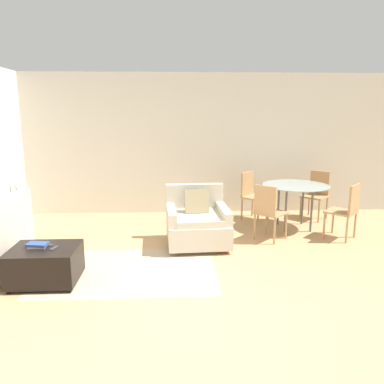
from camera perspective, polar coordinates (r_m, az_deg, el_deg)
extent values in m
plane|color=tan|center=(4.26, 1.69, -15.81)|extent=(20.00, 20.00, 0.00)
cube|color=beige|center=(7.47, -0.48, 7.26)|extent=(12.00, 0.06, 2.75)
cube|color=tan|center=(4.98, -9.59, -11.69)|extent=(2.23, 1.52, 0.00)
cube|color=brown|center=(4.52, -10.35, -14.22)|extent=(2.19, 0.05, 0.00)
cube|color=brown|center=(4.75, -9.95, -12.88)|extent=(2.19, 0.05, 0.00)
cube|color=brown|center=(4.98, -9.60, -11.66)|extent=(2.19, 0.05, 0.00)
cube|color=brown|center=(5.21, -9.27, -10.55)|extent=(2.19, 0.05, 0.00)
cube|color=brown|center=(5.44, -8.98, -9.53)|extent=(2.19, 0.05, 0.00)
cube|color=beige|center=(5.96, -27.12, -3.31)|extent=(0.77, 0.12, 0.26)
cube|color=beige|center=(5.72, 0.86, -5.95)|extent=(0.96, 0.99, 0.34)
cube|color=beige|center=(5.62, 0.91, -3.96)|extent=(0.71, 0.85, 0.10)
cube|color=beige|center=(6.00, 0.40, -1.04)|extent=(0.92, 0.17, 0.48)
cube|color=beige|center=(5.61, -3.15, -3.47)|extent=(0.17, 0.87, 0.20)
cube|color=beige|center=(5.70, 4.82, -3.24)|extent=(0.17, 0.87, 0.20)
cylinder|color=brown|center=(5.39, -2.67, -9.34)|extent=(0.05, 0.05, 0.06)
cylinder|color=brown|center=(5.48, 5.29, -9.01)|extent=(0.05, 0.05, 0.06)
cylinder|color=brown|center=(6.12, -3.10, -6.71)|extent=(0.05, 0.05, 0.06)
cylinder|color=brown|center=(6.19, 3.88, -6.48)|extent=(0.05, 0.05, 0.06)
cube|color=#8E7F5B|center=(5.71, 0.73, -1.47)|extent=(0.37, 0.23, 0.38)
cube|color=black|center=(4.83, -21.48, -10.14)|extent=(0.78, 0.63, 0.39)
cylinder|color=black|center=(4.81, -26.22, -13.48)|extent=(0.04, 0.04, 0.04)
cylinder|color=black|center=(4.58, -18.20, -14.05)|extent=(0.04, 0.04, 0.04)
cylinder|color=black|center=(5.25, -23.94, -11.10)|extent=(0.04, 0.04, 0.04)
cylinder|color=black|center=(5.05, -16.61, -11.46)|extent=(0.04, 0.04, 0.04)
cube|color=beige|center=(4.80, -22.43, -7.66)|extent=(0.20, 0.14, 0.03)
cube|color=#2D478C|center=(4.79, -22.49, -7.38)|extent=(0.25, 0.18, 0.03)
cube|color=#333338|center=(4.86, -20.96, -7.42)|extent=(0.13, 0.13, 0.01)
cube|color=#333338|center=(4.70, -20.28, -8.01)|extent=(0.07, 0.15, 0.01)
cylinder|color=#333338|center=(6.57, -24.69, -5.44)|extent=(0.35, 0.35, 0.29)
cylinder|color=black|center=(6.53, -24.79, -4.29)|extent=(0.32, 0.32, 0.02)
cone|color=#2D6B38|center=(6.45, -24.58, -1.89)|extent=(0.05, 0.08, 0.54)
cone|color=#2D6B38|center=(6.46, -24.56, -1.16)|extent=(0.12, 0.13, 0.69)
cone|color=#2D6B38|center=(6.55, -25.03, -1.37)|extent=(0.09, 0.06, 0.62)
cone|color=#2D6B38|center=(6.48, -25.19, -1.68)|extent=(0.09, 0.11, 0.59)
cone|color=#2D6B38|center=(6.43, -25.73, -1.23)|extent=(0.08, 0.09, 0.72)
cone|color=#2D6B38|center=(6.42, -25.26, -2.03)|extent=(0.09, 0.05, 0.54)
cone|color=#2D6B38|center=(6.42, -24.99, -1.23)|extent=(0.07, 0.07, 0.71)
cylinder|color=#8C9E99|center=(6.69, 15.53, 1.00)|extent=(1.14, 1.14, 0.01)
cylinder|color=#59595B|center=(6.50, 14.09, -2.73)|extent=(0.04, 0.04, 0.76)
cylinder|color=#59595B|center=(6.64, 17.76, -2.63)|extent=(0.04, 0.04, 0.76)
cylinder|color=#59595B|center=(6.91, 13.04, -1.80)|extent=(0.04, 0.04, 0.76)
cylinder|color=#59595B|center=(7.04, 16.51, -1.73)|extent=(0.04, 0.04, 0.76)
cube|color=tan|center=(6.07, 11.93, -3.11)|extent=(0.59, 0.59, 0.03)
cube|color=tan|center=(5.85, 11.09, -1.21)|extent=(0.29, 0.29, 0.45)
cylinder|color=tan|center=(6.20, 14.13, -5.06)|extent=(0.03, 0.03, 0.42)
cylinder|color=tan|center=(6.37, 11.27, -4.48)|extent=(0.03, 0.03, 0.42)
cylinder|color=tan|center=(5.90, 12.46, -5.86)|extent=(0.03, 0.03, 0.42)
cylinder|color=tan|center=(6.07, 9.51, -5.22)|extent=(0.03, 0.03, 0.42)
cube|color=tan|center=(6.45, 21.72, -2.82)|extent=(0.59, 0.59, 0.03)
cube|color=tan|center=(6.34, 23.49, -0.99)|extent=(0.29, 0.29, 0.45)
cylinder|color=tan|center=(6.73, 20.69, -4.14)|extent=(0.03, 0.03, 0.42)
cylinder|color=tan|center=(6.41, 19.49, -4.84)|extent=(0.03, 0.03, 0.42)
cylinder|color=tan|center=(6.62, 23.59, -4.64)|extent=(0.03, 0.03, 0.42)
cylinder|color=tan|center=(6.29, 22.52, -5.39)|extent=(0.03, 0.03, 0.42)
cube|color=tan|center=(7.14, 9.65, -0.77)|extent=(0.59, 0.59, 0.03)
cube|color=tan|center=(7.19, 8.45, 1.32)|extent=(0.29, 0.29, 0.45)
cylinder|color=tan|center=(6.95, 10.04, -3.04)|extent=(0.03, 0.03, 0.42)
cylinder|color=tan|center=(7.25, 11.56, -2.48)|extent=(0.03, 0.03, 0.42)
cylinder|color=tan|center=(7.14, 7.59, -2.56)|extent=(0.03, 0.03, 0.42)
cylinder|color=tan|center=(7.43, 9.18, -2.03)|extent=(0.03, 0.03, 0.42)
cube|color=tan|center=(7.46, 18.17, -0.65)|extent=(0.59, 0.59, 0.03)
cube|color=tan|center=(7.59, 18.88, 1.36)|extent=(0.29, 0.29, 0.45)
cylinder|color=tan|center=(7.43, 16.23, -2.37)|extent=(0.03, 0.03, 0.42)
cylinder|color=tan|center=(7.29, 18.77, -2.81)|extent=(0.03, 0.03, 0.42)
cylinder|color=tan|center=(7.75, 17.40, -1.86)|extent=(0.03, 0.03, 0.42)
cylinder|color=tan|center=(7.61, 19.86, -2.27)|extent=(0.03, 0.03, 0.42)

